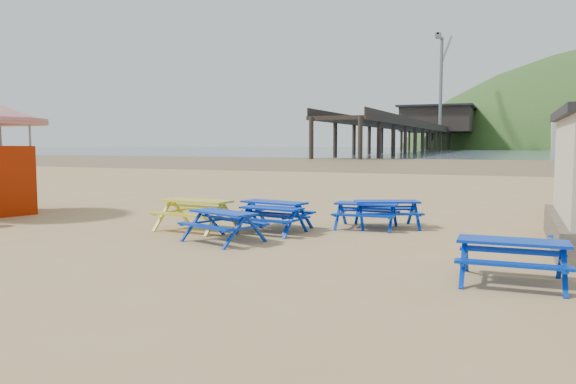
% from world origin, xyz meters
% --- Properties ---
extents(ground, '(400.00, 400.00, 0.00)m').
position_xyz_m(ground, '(0.00, 0.00, 0.00)').
color(ground, tan).
rests_on(ground, ground).
extents(wet_sand, '(400.00, 400.00, 0.00)m').
position_xyz_m(wet_sand, '(0.00, 55.00, 0.00)').
color(wet_sand, brown).
rests_on(wet_sand, ground).
extents(sea, '(400.00, 400.00, 0.00)m').
position_xyz_m(sea, '(0.00, 170.00, 0.01)').
color(sea, '#485A67').
rests_on(sea, ground).
extents(picnic_table_blue_a, '(2.11, 1.83, 0.77)m').
position_xyz_m(picnic_table_blue_a, '(-0.17, 0.99, 0.39)').
color(picnic_table_blue_a, '#0134A9').
rests_on(picnic_table_blue_a, ground).
extents(picnic_table_blue_b, '(1.78, 1.47, 0.72)m').
position_xyz_m(picnic_table_blue_b, '(2.18, 2.07, 0.36)').
color(picnic_table_blue_b, '#0134A9').
rests_on(picnic_table_blue_b, ground).
extents(picnic_table_blue_c, '(2.22, 2.03, 0.75)m').
position_xyz_m(picnic_table_blue_c, '(2.67, 2.50, 0.38)').
color(picnic_table_blue_c, '#0134A9').
rests_on(picnic_table_blue_c, ground).
extents(picnic_table_blue_d, '(2.14, 1.94, 0.74)m').
position_xyz_m(picnic_table_blue_d, '(-0.53, -1.31, 0.37)').
color(picnic_table_blue_d, '#0134A9').
rests_on(picnic_table_blue_d, ground).
extents(picnic_table_blue_e, '(1.81, 1.46, 0.75)m').
position_xyz_m(picnic_table_blue_e, '(5.99, -3.08, 0.38)').
color(picnic_table_blue_e, '#0134A9').
rests_on(picnic_table_blue_e, ground).
extents(picnic_table_yellow, '(2.15, 1.81, 0.84)m').
position_xyz_m(picnic_table_yellow, '(-2.08, 0.03, 0.42)').
color(picnic_table_yellow, yellow).
rests_on(picnic_table_yellow, ground).
extents(pier, '(24.00, 220.00, 39.29)m').
position_xyz_m(pier, '(-17.99, 178.23, 5.46)').
color(pier, black).
rests_on(pier, ground).
extents(picnic_table_blue_g, '(1.80, 1.52, 0.70)m').
position_xyz_m(picnic_table_blue_g, '(0.06, 0.29, 0.35)').
color(picnic_table_blue_g, '#0134A9').
rests_on(picnic_table_blue_g, ground).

